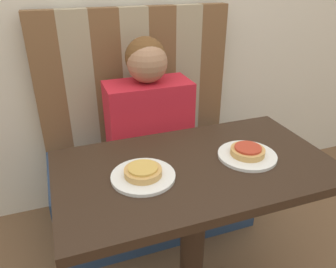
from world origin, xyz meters
TOP-DOWN VIEW (x-y plane):
  - booth_seat at (0.00, 0.59)m, footprint 1.07×0.56m
  - booth_backrest at (0.00, 0.84)m, footprint 1.07×0.07m
  - dining_table at (0.00, 0.00)m, footprint 0.99×0.56m
  - person at (0.00, 0.60)m, footprint 0.43×0.23m
  - plate_left at (-0.20, -0.02)m, footprint 0.22×0.22m
  - plate_right at (0.20, -0.02)m, footprint 0.22×0.22m
  - pizza_left at (-0.20, -0.02)m, footprint 0.13×0.13m
  - pizza_right at (0.20, -0.02)m, footprint 0.13×0.13m

SIDE VIEW (x-z plane):
  - booth_seat at x=0.00m, z-range 0.00..0.44m
  - dining_table at x=0.00m, z-range 0.25..0.97m
  - plate_left at x=-0.20m, z-range 0.72..0.74m
  - plate_right at x=0.20m, z-range 0.72..0.74m
  - person at x=0.00m, z-range 0.42..1.05m
  - pizza_left at x=-0.20m, z-range 0.74..0.77m
  - pizza_right at x=0.20m, z-range 0.74..0.77m
  - booth_backrest at x=0.00m, z-range 0.44..1.18m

